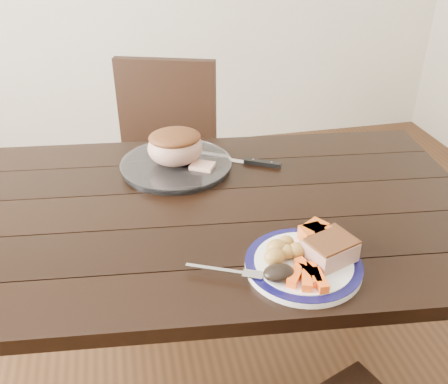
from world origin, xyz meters
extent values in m
plane|color=#472B16|center=(0.00, 0.00, 0.00)|extent=(4.00, 4.00, 0.00)
cube|color=black|center=(0.00, 0.00, 0.73)|extent=(1.69, 1.07, 0.04)
cube|color=black|center=(0.76, 0.29, 0.35)|extent=(0.07, 0.07, 0.71)
cube|color=black|center=(-0.04, 0.65, 0.45)|extent=(0.53, 0.53, 0.04)
cube|color=black|center=(0.02, 0.84, 0.70)|extent=(0.41, 0.17, 0.46)
cube|color=black|center=(0.18, 0.76, 0.21)|extent=(0.04, 0.04, 0.43)
cube|color=black|center=(0.07, 0.42, 0.21)|extent=(0.04, 0.04, 0.43)
cube|color=black|center=(-0.16, 0.88, 0.21)|extent=(0.04, 0.04, 0.43)
cube|color=black|center=(-0.27, 0.54, 0.21)|extent=(0.04, 0.04, 0.43)
cylinder|color=white|center=(0.20, -0.31, 0.76)|extent=(0.27, 0.27, 0.02)
torus|color=#0E0C3D|center=(0.20, -0.31, 0.77)|extent=(0.27, 0.27, 0.02)
cylinder|color=white|center=(-0.02, 0.24, 0.76)|extent=(0.34, 0.34, 0.02)
cube|color=tan|center=(0.26, -0.32, 0.79)|extent=(0.13, 0.12, 0.05)
ellipsoid|color=gold|center=(0.19, -0.30, 0.79)|extent=(0.04, 0.04, 0.04)
ellipsoid|color=gold|center=(0.15, -0.28, 0.79)|extent=(0.05, 0.04, 0.04)
ellipsoid|color=gold|center=(0.13, -0.31, 0.79)|extent=(0.05, 0.04, 0.04)
ellipsoid|color=gold|center=(0.17, -0.29, 0.79)|extent=(0.04, 0.04, 0.03)
ellipsoid|color=gold|center=(0.18, -0.26, 0.79)|extent=(0.04, 0.04, 0.03)
cube|color=#FF5C15|center=(0.21, -0.40, 0.78)|extent=(0.02, 0.07, 0.02)
cube|color=#FF5C15|center=(0.19, -0.36, 0.78)|extent=(0.04, 0.07, 0.02)
cube|color=#FF5C15|center=(0.20, -0.38, 0.78)|extent=(0.03, 0.07, 0.02)
cube|color=#FF5C15|center=(0.18, -0.39, 0.78)|extent=(0.04, 0.07, 0.02)
cube|color=#FF5C15|center=(0.16, -0.37, 0.78)|extent=(0.06, 0.07, 0.02)
cube|color=orange|center=(0.25, -0.24, 0.79)|extent=(0.06, 0.05, 0.04)
cube|color=orange|center=(0.28, -0.26, 0.79)|extent=(0.07, 0.06, 0.04)
cube|color=orange|center=(0.26, -0.23, 0.79)|extent=(0.07, 0.07, 0.04)
ellipsoid|color=black|center=(0.13, -0.36, 0.79)|extent=(0.07, 0.05, 0.03)
cube|color=silver|center=(0.00, -0.30, 0.77)|extent=(0.13, 0.07, 0.00)
cube|color=silver|center=(0.08, -0.34, 0.77)|extent=(0.05, 0.04, 0.00)
ellipsoid|color=tan|center=(-0.02, 0.24, 0.82)|extent=(0.17, 0.15, 0.11)
cube|color=tan|center=(0.06, 0.18, 0.78)|extent=(0.09, 0.08, 0.02)
cube|color=silver|center=(0.12, 0.28, 0.75)|extent=(0.19, 0.12, 0.00)
cube|color=black|center=(0.25, 0.20, 0.76)|extent=(0.11, 0.08, 0.01)
camera|label=1|loc=(-0.17, -1.16, 1.50)|focal=40.00mm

